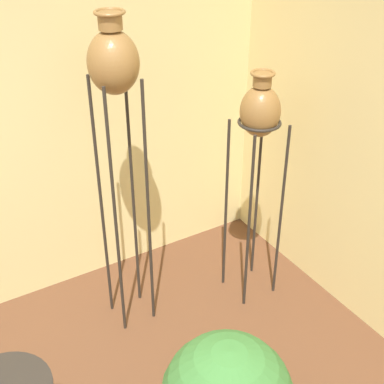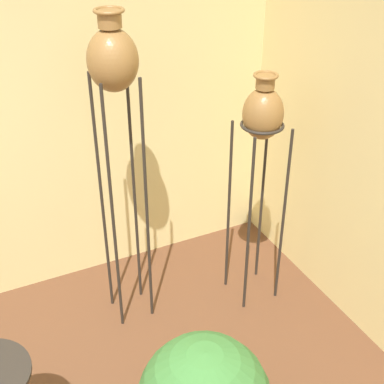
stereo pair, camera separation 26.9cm
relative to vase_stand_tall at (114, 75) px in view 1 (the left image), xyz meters
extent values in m
cylinder|color=#28231E|center=(-0.11, -0.11, -0.88)|extent=(0.02, 0.02, 1.73)
cylinder|color=#28231E|center=(0.11, -0.11, -0.88)|extent=(0.02, 0.02, 1.73)
cylinder|color=#28231E|center=(-0.11, 0.11, -0.88)|extent=(0.02, 0.02, 1.73)
cylinder|color=#28231E|center=(0.11, 0.11, -0.88)|extent=(0.02, 0.02, 1.73)
torus|color=#28231E|center=(0.00, 0.00, -0.01)|extent=(0.23, 0.23, 0.02)
ellipsoid|color=olive|center=(0.00, 0.00, 0.07)|extent=(0.28, 0.28, 0.35)
cylinder|color=olive|center=(0.00, 0.00, 0.28)|extent=(0.13, 0.13, 0.09)
torus|color=olive|center=(0.00, 0.00, 0.33)|extent=(0.17, 0.17, 0.02)
cylinder|color=#28231E|center=(0.73, -0.33, -1.07)|extent=(0.02, 0.02, 1.34)
cylinder|color=#28231E|center=(1.00, -0.33, -1.07)|extent=(0.02, 0.02, 1.34)
cylinder|color=#28231E|center=(0.73, -0.06, -1.07)|extent=(0.02, 0.02, 1.34)
cylinder|color=#28231E|center=(1.00, -0.06, -1.07)|extent=(0.02, 0.02, 1.34)
torus|color=#28231E|center=(0.86, -0.20, -0.40)|extent=(0.28, 0.28, 0.02)
ellipsoid|color=olive|center=(0.86, -0.20, -0.33)|extent=(0.25, 0.25, 0.33)
cylinder|color=olive|center=(0.86, -0.20, -0.13)|extent=(0.11, 0.11, 0.08)
torus|color=olive|center=(0.86, -0.20, -0.09)|extent=(0.15, 0.15, 0.02)
camera|label=1|loc=(-1.08, -2.62, 0.95)|focal=50.00mm
camera|label=2|loc=(-0.85, -2.74, 0.95)|focal=50.00mm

